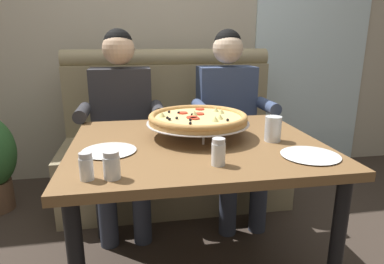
{
  "coord_description": "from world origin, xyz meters",
  "views": [
    {
      "loc": [
        -0.29,
        -1.51,
        1.21
      ],
      "look_at": [
        -0.01,
        0.04,
        0.77
      ],
      "focal_mm": 31.32,
      "sensor_mm": 36.0,
      "label": 1
    }
  ],
  "objects": [
    {
      "name": "booth_bench",
      "position": [
        0.0,
        0.96,
        0.4
      ],
      "size": [
        1.64,
        0.78,
        1.13
      ],
      "color": "#998966",
      "rests_on": "ground_plane"
    },
    {
      "name": "shaker_pepper_flakes",
      "position": [
        -0.46,
        -0.38,
        0.77
      ],
      "size": [
        0.05,
        0.05,
        0.1
      ],
      "color": "white",
      "rests_on": "dining_table"
    },
    {
      "name": "shaker_oregano",
      "position": [
        0.03,
        -0.32,
        0.78
      ],
      "size": [
        0.06,
        0.06,
        0.11
      ],
      "color": "white",
      "rests_on": "dining_table"
    },
    {
      "name": "patio_chair",
      "position": [
        1.64,
        1.98,
        0.52
      ],
      "size": [
        0.42,
        0.41,
        0.86
      ],
      "color": "black",
      "rests_on": "ground_plane"
    },
    {
      "name": "shaker_parmesan",
      "position": [
        -0.37,
        -0.38,
        0.78
      ],
      "size": [
        0.06,
        0.06,
        0.1
      ],
      "color": "white",
      "rests_on": "dining_table"
    },
    {
      "name": "diner_right",
      "position": [
        0.37,
        0.69,
        0.71
      ],
      "size": [
        0.54,
        0.64,
        1.27
      ],
      "color": "#2D3342",
      "rests_on": "ground_plane"
    },
    {
      "name": "plate_near_right",
      "position": [
        0.43,
        -0.29,
        0.74
      ],
      "size": [
        0.25,
        0.25,
        0.02
      ],
      "color": "white",
      "rests_on": "dining_table"
    },
    {
      "name": "diner_left",
      "position": [
        -0.37,
        0.69,
        0.71
      ],
      "size": [
        0.54,
        0.64,
        1.27
      ],
      "color": "#2D3342",
      "rests_on": "ground_plane"
    },
    {
      "name": "dining_table",
      "position": [
        0.0,
        0.0,
        0.65
      ],
      "size": [
        1.17,
        0.98,
        0.73
      ],
      "color": "brown",
      "rests_on": "ground_plane"
    },
    {
      "name": "window_panel",
      "position": [
        1.37,
        1.46,
        1.4
      ],
      "size": [
        1.1,
        0.02,
        2.8
      ],
      "primitive_type": "cube",
      "color": "white",
      "rests_on": "ground_plane"
    },
    {
      "name": "drinking_glass",
      "position": [
        0.36,
        -0.06,
        0.79
      ],
      "size": [
        0.08,
        0.08,
        0.12
      ],
      "color": "silver",
      "rests_on": "dining_table"
    },
    {
      "name": "plate_near_left",
      "position": [
        -0.4,
        -0.08,
        0.74
      ],
      "size": [
        0.24,
        0.24,
        0.02
      ],
      "color": "white",
      "rests_on": "dining_table"
    },
    {
      "name": "pizza",
      "position": [
        0.02,
        0.08,
        0.83
      ],
      "size": [
        0.51,
        0.51,
        0.13
      ],
      "color": "silver",
      "rests_on": "dining_table"
    },
    {
      "name": "back_wall_with_window",
      "position": [
        0.0,
        1.53,
        1.4
      ],
      "size": [
        6.0,
        0.12,
        2.8
      ],
      "primitive_type": "cube",
      "color": "#BCB29E",
      "rests_on": "ground_plane"
    }
  ]
}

